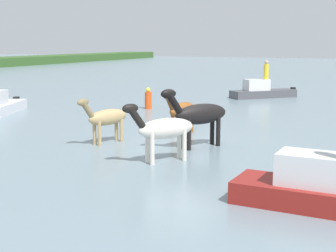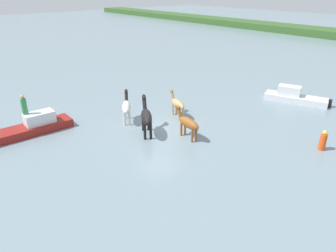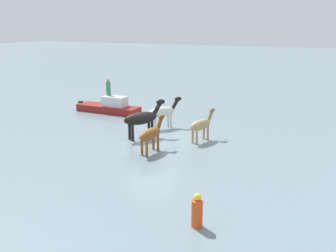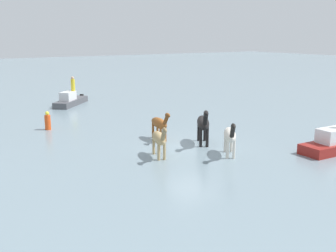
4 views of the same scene
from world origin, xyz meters
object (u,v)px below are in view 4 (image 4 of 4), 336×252
horse_pinto_flank (159,139)px  buoy_channel_marker (48,122)px  horse_mid_herd (230,135)px  boat_motor_center (71,101)px  person_boatman_standing (73,84)px  horse_rear_stallion (203,123)px  horse_gray_outer (160,123)px

horse_pinto_flank → buoy_channel_marker: 8.99m
horse_pinto_flank → horse_mid_herd: size_ratio=1.00×
boat_motor_center → person_boatman_standing: size_ratio=3.31×
boat_motor_center → person_boatman_standing: (-0.11, -0.24, 1.42)m
horse_rear_stallion → buoy_channel_marker: bearing=-110.7°
horse_gray_outer → person_boatman_standing: (13.46, 0.20, 0.79)m
horse_gray_outer → horse_mid_herd: (-4.29, -1.34, 0.07)m
horse_pinto_flank → person_boatman_standing: (16.20, -1.46, 0.81)m
horse_pinto_flank → boat_motor_center: bearing=-167.3°
horse_pinto_flank → horse_mid_herd: bearing=79.7°
boat_motor_center → buoy_channel_marker: boat_motor_center is taller
buoy_channel_marker → horse_rear_stallion: bearing=-142.0°
horse_rear_stallion → horse_pinto_flank: size_ratio=1.15×
horse_gray_outer → boat_motor_center: size_ratio=0.56×
horse_gray_outer → buoy_channel_marker: size_ratio=1.93×
horse_gray_outer → horse_pinto_flank: (-2.74, 1.66, -0.02)m
horse_pinto_flank → person_boatman_standing: bearing=-168.2°
horse_gray_outer → horse_rear_stallion: bearing=44.1°
horse_gray_outer → horse_rear_stallion: 2.47m
horse_rear_stallion → person_boatman_standing: person_boatman_standing is taller
horse_mid_herd → person_boatman_standing: 17.83m
horse_pinto_flank → horse_mid_herd: 3.38m
horse_mid_herd → person_boatman_standing: person_boatman_standing is taller
boat_motor_center → buoy_channel_marker: 8.80m
horse_gray_outer → buoy_channel_marker: 7.34m
horse_pinto_flank → buoy_channel_marker: horse_pinto_flank is taller
horse_pinto_flank → horse_mid_herd: (-1.55, -3.01, 0.09)m
horse_pinto_flank → boat_motor_center: size_ratio=0.55×
horse_pinto_flank → buoy_channel_marker: size_ratio=1.88×
horse_rear_stallion → boat_motor_center: 15.66m
horse_mid_herd → horse_gray_outer: bearing=-128.2°
horse_rear_stallion → horse_pinto_flank: horse_rear_stallion is taller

